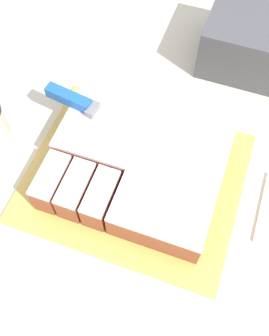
# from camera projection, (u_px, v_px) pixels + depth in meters

# --- Properties ---
(ground_plane) EXTENTS (8.00, 8.00, 0.00)m
(ground_plane) POSITION_uv_depth(u_px,v_px,m) (128.00, 272.00, 1.59)
(ground_plane) COLOR #4C4742
(countertop) EXTENTS (1.40, 1.10, 0.93)m
(countertop) POSITION_uv_depth(u_px,v_px,m) (126.00, 232.00, 1.18)
(countertop) COLOR beige
(countertop) RESTS_ON ground_plane
(cake_board) EXTENTS (0.39, 0.33, 0.01)m
(cake_board) POSITION_uv_depth(u_px,v_px,m) (134.00, 177.00, 0.74)
(cake_board) COLOR gold
(cake_board) RESTS_ON countertop
(cake) EXTENTS (0.31, 0.25, 0.07)m
(cake) POSITION_uv_depth(u_px,v_px,m) (137.00, 167.00, 0.71)
(cake) COLOR #994C2D
(cake) RESTS_ON cake_board
(knife) EXTENTS (0.28, 0.07, 0.02)m
(knife) POSITION_uv_depth(u_px,v_px,m) (86.00, 106.00, 0.73)
(knife) COLOR silver
(knife) RESTS_ON cake
(storage_box) EXTENTS (0.17, 0.18, 0.12)m
(storage_box) POSITION_uv_depth(u_px,v_px,m) (247.00, 39.00, 0.84)
(storage_box) COLOR #47474C
(storage_box) RESTS_ON countertop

